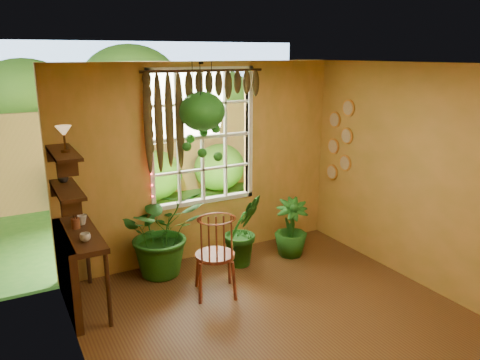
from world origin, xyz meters
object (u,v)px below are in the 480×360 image
object	(u,v)px
windsor_chair	(215,266)
hanging_basket	(202,118)
potted_plant_left	(162,231)
potted_plant_mid	(243,230)
counter_ledge	(71,264)

from	to	relation	value
windsor_chair	hanging_basket	xyz separation A→B (m)	(0.27, 0.91, 1.63)
potted_plant_left	potted_plant_mid	distance (m)	1.08
potted_plant_left	potted_plant_mid	size ratio (longest dim) A/B	1.18
counter_ledge	potted_plant_mid	size ratio (longest dim) A/B	1.22
potted_plant_mid	counter_ledge	bearing A→B (deg)	-177.06
counter_ledge	windsor_chair	distance (m)	1.62
potted_plant_mid	hanging_basket	xyz separation A→B (m)	(-0.42, 0.33, 1.50)
potted_plant_mid	windsor_chair	bearing A→B (deg)	-139.77
potted_plant_mid	hanging_basket	size ratio (longest dim) A/B	0.78
windsor_chair	potted_plant_mid	size ratio (longest dim) A/B	1.28
potted_plant_mid	hanging_basket	distance (m)	1.59
counter_ledge	potted_plant_mid	world-z (taller)	potted_plant_mid
potted_plant_left	windsor_chair	bearing A→B (deg)	-67.03
potted_plant_left	hanging_basket	distance (m)	1.54
potted_plant_left	potted_plant_mid	xyz separation A→B (m)	(1.05, -0.25, -0.09)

